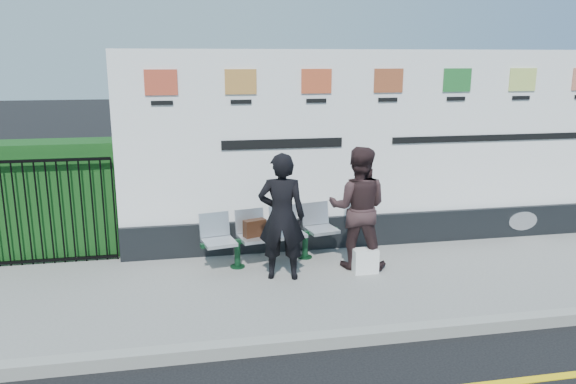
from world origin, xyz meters
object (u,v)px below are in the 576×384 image
Objects in this scene: billboard at (383,163)px; woman_left at (282,217)px; woman_right at (358,208)px; bench at (272,248)px.

billboard is 2.19m from woman_left.
billboard is at bearing -106.34° from woman_right.
bench is at bearing -74.11° from woman_left.
billboard is at bearing 5.89° from bench.
billboard is 4.67× the size of woman_right.
bench is at bearing 2.05° from woman_right.
billboard reaches higher than woman_left.
woman_left is (-1.81, -1.15, -0.45)m from billboard.
woman_right reaches higher than bench.
woman_right is (1.15, -0.38, 0.64)m from bench.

